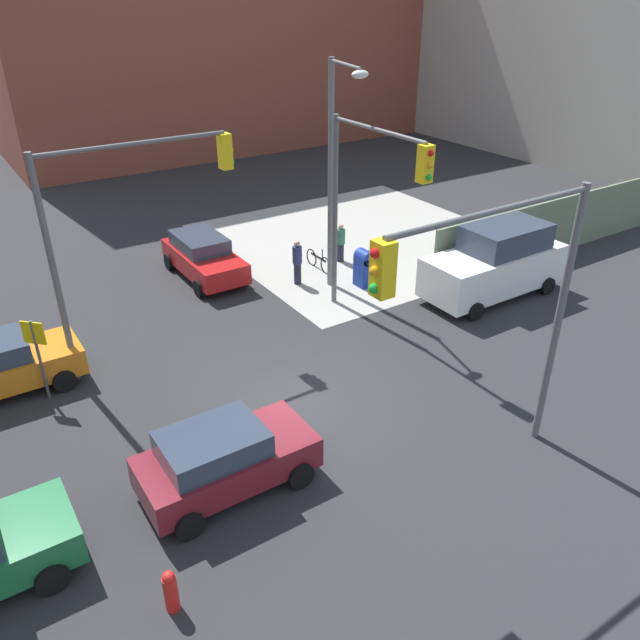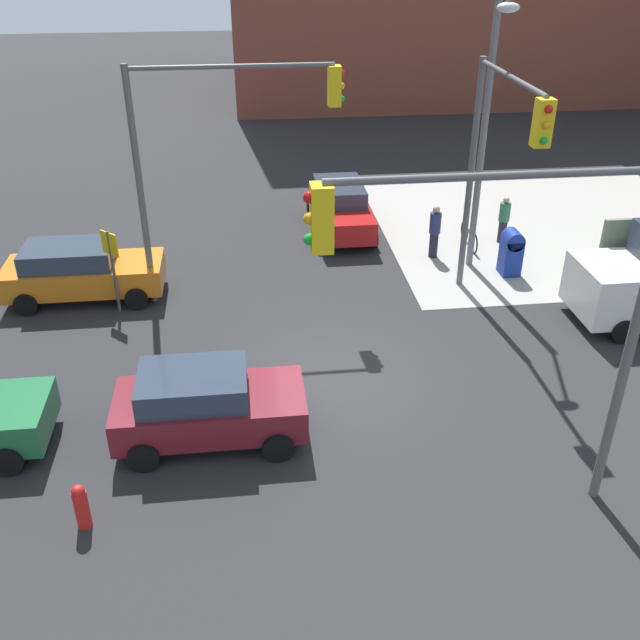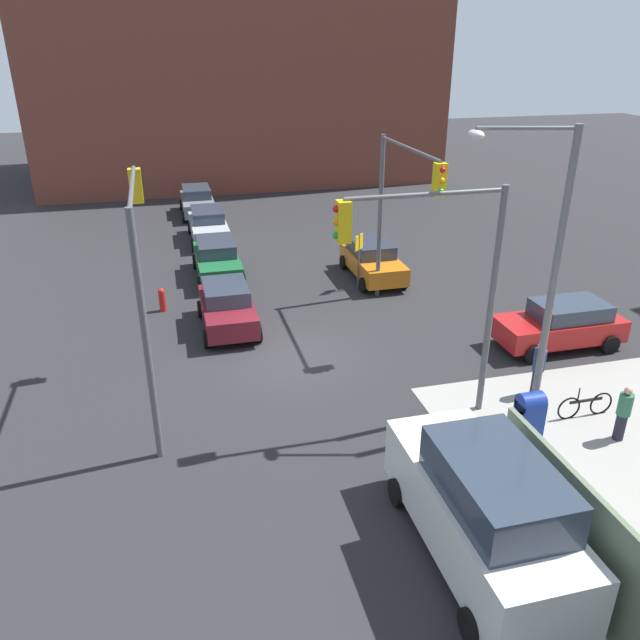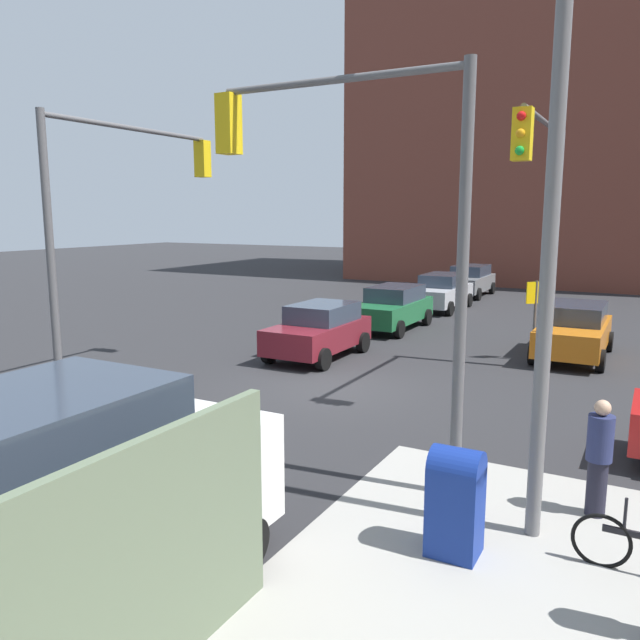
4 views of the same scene
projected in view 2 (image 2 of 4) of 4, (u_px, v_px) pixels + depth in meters
ground_plane at (330, 378)px, 17.03m from camera, size 120.00×120.00×0.00m
sidewalk_corner at (545, 222)px, 25.71m from camera, size 12.00×12.00×0.01m
traffic_signal_nw_corner at (217, 137)px, 18.39m from camera, size 5.52×0.36×6.50m
traffic_signal_se_corner at (519, 283)px, 11.09m from camera, size 5.59×0.36×6.50m
traffic_signal_ne_corner at (496, 150)px, 17.65m from camera, size 0.36×4.54×6.50m
street_lamp_corner at (487, 118)px, 19.92m from camera, size 0.96×2.61×8.00m
warning_sign_two_way at (112, 258)px, 19.08m from camera, size 0.48×0.48×2.40m
mailbox_blue at (511, 251)px, 21.60m from camera, size 0.56×0.64×1.43m
fire_hydrant at (81, 506)px, 12.66m from camera, size 0.26×0.26×0.94m
sedan_orange at (81, 271)px, 20.22m from camera, size 4.39×2.02×1.62m
coupe_red at (340, 208)px, 24.59m from camera, size 2.02×4.31×1.62m
sedan_maroon at (206, 404)px, 14.69m from camera, size 3.92×2.02×1.62m
pedestrian_crossing at (504, 219)px, 23.70m from camera, size 0.36×0.36×1.60m
pedestrian_waiting at (435, 231)px, 22.62m from camera, size 0.36×0.36×1.74m
bicycle_leaning_on_fence at (469, 237)px, 23.64m from camera, size 0.05×1.75×0.97m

